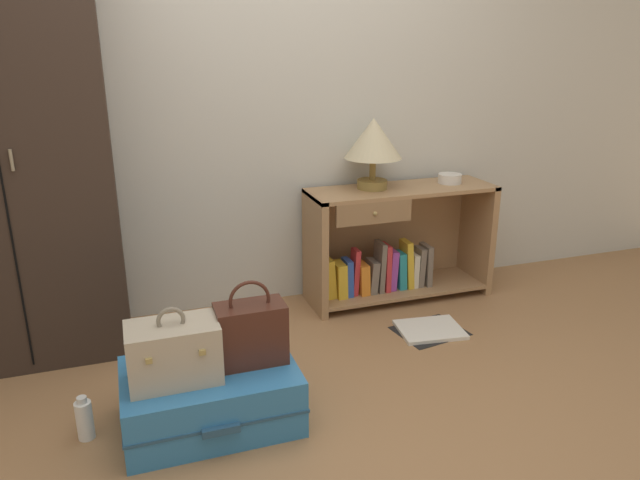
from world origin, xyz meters
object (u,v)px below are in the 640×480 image
(open_book_on_floor, at_px, (430,330))
(bowl, at_px, (450,178))
(wardrobe, at_px, (7,151))
(bookshelf, at_px, (392,246))
(bottle, at_px, (85,419))
(suitcase_large, at_px, (211,396))
(table_lamp, at_px, (373,141))
(train_case, at_px, (174,352))
(handbag, at_px, (251,332))

(open_book_on_floor, bearing_deg, bowl, 54.03)
(wardrobe, relative_size, open_book_on_floor, 5.15)
(bookshelf, bearing_deg, bottle, -153.38)
(bowl, distance_m, bottle, 2.31)
(bookshelf, height_order, suitcase_large, bookshelf)
(table_lamp, xyz_separation_m, train_case, (-1.22, -0.97, -0.58))
(bottle, distance_m, open_book_on_floor, 1.74)
(table_lamp, distance_m, handbag, 1.43)
(table_lamp, relative_size, handbag, 1.13)
(bookshelf, distance_m, bottle, 1.92)
(bowl, relative_size, handbag, 0.39)
(train_case, xyz_separation_m, handbag, (0.30, 0.04, 0.01))
(table_lamp, relative_size, suitcase_large, 0.58)
(wardrobe, distance_m, train_case, 1.25)
(handbag, relative_size, bottle, 1.93)
(bookshelf, relative_size, suitcase_large, 1.59)
(wardrobe, bearing_deg, open_book_on_floor, -12.89)
(bookshelf, relative_size, bowl, 7.98)
(bottle, bearing_deg, bowl, 22.57)
(suitcase_large, xyz_separation_m, handbag, (0.17, 0.01, 0.25))
(open_book_on_floor, bearing_deg, table_lamp, 103.73)
(open_book_on_floor, bearing_deg, train_case, -161.66)
(train_case, height_order, bottle, train_case)
(bookshelf, bearing_deg, handbag, -139.34)
(bottle, bearing_deg, train_case, -14.29)
(handbag, bearing_deg, table_lamp, 45.23)
(suitcase_large, distance_m, open_book_on_floor, 1.30)
(suitcase_large, bearing_deg, open_book_on_floor, 18.84)
(wardrobe, relative_size, suitcase_large, 2.92)
(bowl, xyz_separation_m, open_book_on_floor, (-0.36, -0.50, -0.69))
(train_case, bearing_deg, bottle, 165.71)
(bowl, bearing_deg, bottle, -157.43)
(table_lamp, relative_size, bowl, 2.90)
(wardrobe, relative_size, bookshelf, 1.83)
(open_book_on_floor, bearing_deg, bottle, -168.06)
(bowl, height_order, handbag, bowl)
(wardrobe, xyz_separation_m, handbag, (0.89, -0.85, -0.63))
(wardrobe, relative_size, handbag, 5.70)
(bowl, xyz_separation_m, train_case, (-1.71, -0.94, -0.34))
(wardrobe, distance_m, bowl, 2.32)
(train_case, height_order, handbag, handbag)
(suitcase_large, xyz_separation_m, train_case, (-0.13, -0.03, 0.24))
(table_lamp, relative_size, open_book_on_floor, 1.02)
(bowl, relative_size, train_case, 0.40)
(handbag, bearing_deg, bowl, 32.75)
(table_lamp, xyz_separation_m, suitcase_large, (-1.09, -0.94, -0.82))
(handbag, height_order, bottle, handbag)
(table_lamp, xyz_separation_m, bowl, (0.49, -0.02, -0.24))
(wardrobe, relative_size, table_lamp, 5.05)
(wardrobe, xyz_separation_m, table_lamp, (1.81, 0.08, -0.06))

